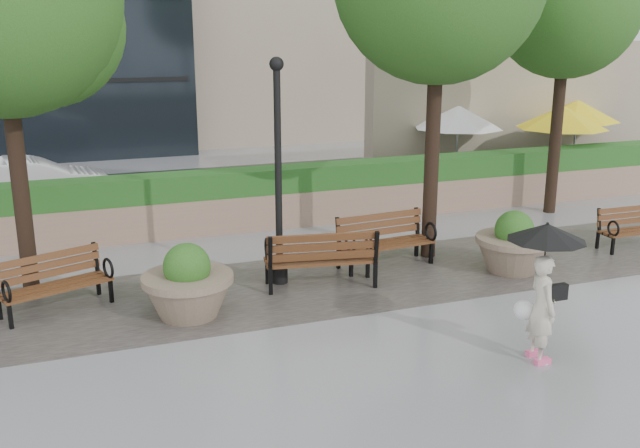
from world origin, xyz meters
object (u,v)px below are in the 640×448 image
object	(u,v)px
lamppost	(278,188)
bench_2	(321,270)
bench_4	(635,237)
planter_right	(513,248)
bench_1	(56,295)
planter_left	(188,288)
pedestrian	(543,279)
car_right	(32,183)
bench_3	(385,251)

from	to	relation	value
lamppost	bench_2	bearing A→B (deg)	-33.86
bench_4	bench_2	bearing A→B (deg)	179.72
planter_right	bench_1	bearing A→B (deg)	173.76
bench_2	bench_1	bearing A→B (deg)	4.63
lamppost	bench_1	bearing A→B (deg)	-179.63
bench_1	planter_left	distance (m)	2.17
pedestrian	car_right	bearing A→B (deg)	40.79
car_right	pedestrian	xyz separation A→B (m)	(6.61, -11.51, 0.52)
bench_4	lamppost	world-z (taller)	lamppost
bench_1	bench_3	bearing A→B (deg)	-19.45
bench_2	bench_4	distance (m)	6.82
planter_left	pedestrian	bearing A→B (deg)	-36.72
bench_1	bench_3	xyz separation A→B (m)	(5.88, 0.22, 0.02)
bench_4	pedestrian	bearing A→B (deg)	-143.92
bench_1	pedestrian	bearing A→B (deg)	-55.20
planter_left	pedestrian	distance (m)	5.29
bench_4	planter_right	xyz separation A→B (m)	(-3.21, -0.36, 0.20)
pedestrian	planter_left	bearing A→B (deg)	64.21
pedestrian	bench_1	bearing A→B (deg)	67.32
bench_1	bench_4	distance (m)	11.18
planter_right	car_right	xyz separation A→B (m)	(-8.43, 8.30, 0.19)
pedestrian	bench_4	bearing A→B (deg)	-43.70
pedestrian	bench_3	bearing A→B (deg)	14.47
bench_4	bench_1	bearing A→B (deg)	178.09
bench_3	car_right	bearing A→B (deg)	126.17
planter_left	pedestrian	world-z (taller)	pedestrian
bench_3	lamppost	distance (m)	2.59
car_right	pedestrian	world-z (taller)	pedestrian
bench_3	bench_4	xyz separation A→B (m)	(5.30, -0.73, -0.04)
planter_right	pedestrian	bearing A→B (deg)	-119.53
lamppost	car_right	size ratio (longest dim) A/B	1.01
bench_2	planter_left	bearing A→B (deg)	22.76
bench_1	bench_2	world-z (taller)	bench_2
bench_4	pedestrian	size ratio (longest dim) A/B	0.83
bench_3	planter_right	distance (m)	2.36
planter_right	lamppost	bearing A→B (deg)	168.07
planter_left	lamppost	distance (m)	2.39
bench_2	pedestrian	world-z (taller)	pedestrian
bench_2	car_right	size ratio (longest dim) A/B	0.52
lamppost	car_right	world-z (taller)	lamppost
planter_right	pedestrian	world-z (taller)	pedestrian
bench_3	car_right	xyz separation A→B (m)	(-6.34, 7.21, 0.35)
lamppost	pedestrian	world-z (taller)	lamppost
bench_4	planter_left	xyz separation A→B (m)	(-9.23, -0.44, 0.22)
planter_left	planter_right	distance (m)	6.02
bench_4	car_right	size ratio (longest dim) A/B	0.41
bench_1	bench_3	distance (m)	5.88
bench_1	bench_3	world-z (taller)	bench_3
bench_2	lamppost	bearing A→B (deg)	-24.06
car_right	planter_right	bearing A→B (deg)	-143.19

